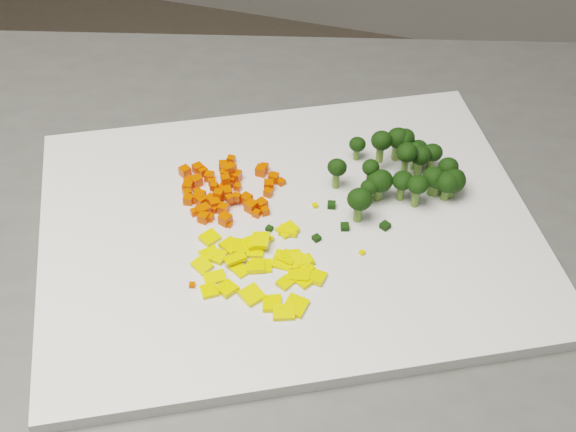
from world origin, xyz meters
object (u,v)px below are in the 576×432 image
(pepper_pile, at_px, (259,262))
(broccoli_pile, at_px, (390,163))
(cutting_board, at_px, (288,228))
(carrot_pile, at_px, (226,180))

(pepper_pile, height_order, broccoli_pile, broccoli_pile)
(pepper_pile, xyz_separation_m, broccoli_pile, (0.09, 0.14, 0.02))
(cutting_board, bearing_deg, carrot_pile, 159.57)
(broccoli_pile, bearing_deg, carrot_pile, -160.05)
(carrot_pile, bearing_deg, pepper_pile, -54.57)
(carrot_pile, xyz_separation_m, pepper_pile, (0.06, -0.09, -0.01))
(cutting_board, bearing_deg, pepper_pile, -97.69)
(carrot_pile, relative_size, broccoli_pile, 0.83)
(carrot_pile, bearing_deg, broccoli_pile, 19.95)
(cutting_board, relative_size, carrot_pile, 4.50)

